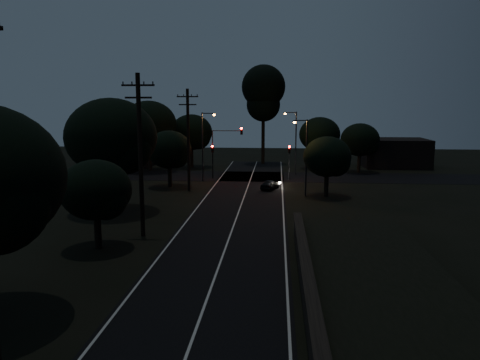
{
  "coord_description": "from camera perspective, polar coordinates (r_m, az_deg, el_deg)",
  "views": [
    {
      "loc": [
        3.18,
        -15.6,
        9.02
      ],
      "look_at": [
        0.0,
        24.0,
        2.5
      ],
      "focal_mm": 35.0,
      "sensor_mm": 36.0,
      "label": 1
    }
  ],
  "objects": [
    {
      "name": "road_surface",
      "position": [
        47.69,
        0.69,
        -1.57
      ],
      "size": [
        60.0,
        70.0,
        0.03
      ],
      "color": "black",
      "rests_on": "ground"
    },
    {
      "name": "utility_pole_mid",
      "position": [
        32.12,
        -12.06,
        3.25
      ],
      "size": [
        2.2,
        0.3,
        11.0
      ],
      "color": "black",
      "rests_on": "ground"
    },
    {
      "name": "ground",
      "position": [
        18.3,
        -6.43,
        -20.28
      ],
      "size": [
        160.0,
        160.0,
        0.0
      ],
      "primitive_type": "plane",
      "color": "black"
    },
    {
      "name": "tree_left_b",
      "position": [
        30.13,
        -16.96,
        -1.37
      ],
      "size": [
        4.43,
        4.43,
        5.63
      ],
      "color": "black",
      "rests_on": "ground"
    },
    {
      "name": "building_right",
      "position": [
        70.98,
        18.31,
        3.17
      ],
      "size": [
        9.0,
        7.0,
        4.0
      ],
      "primitive_type": "cube",
      "color": "black",
      "rests_on": "ground"
    },
    {
      "name": "building_left",
      "position": [
        71.79,
        -14.29,
        3.58
      ],
      "size": [
        10.0,
        8.0,
        4.4
      ],
      "primitive_type": "cube",
      "color": "black",
      "rests_on": "ground"
    },
    {
      "name": "signal_left",
      "position": [
        56.47,
        -3.36,
        3.02
      ],
      "size": [
        0.28,
        0.35,
        4.1
      ],
      "color": "black",
      "rests_on": "ground"
    },
    {
      "name": "streetlight_a",
      "position": [
        54.45,
        -4.4,
        4.67
      ],
      "size": [
        1.66,
        0.26,
        8.0
      ],
      "color": "black",
      "rests_on": "ground"
    },
    {
      "name": "retaining_wall",
      "position": [
        20.92,
        17.35,
        -14.82
      ],
      "size": [
        6.93,
        26.0,
        1.6
      ],
      "color": "black",
      "rests_on": "ground"
    },
    {
      "name": "utility_pole_far",
      "position": [
        48.61,
        -6.33,
        5.09
      ],
      "size": [
        2.2,
        0.3,
        10.5
      ],
      "color": "black",
      "rests_on": "ground"
    },
    {
      "name": "tree_right_a",
      "position": [
        46.08,
        10.78,
        2.67
      ],
      "size": [
        4.63,
        4.63,
        5.89
      ],
      "color": "black",
      "rests_on": "ground"
    },
    {
      "name": "tree_far_w",
      "position": [
        63.81,
        -10.86,
        6.54
      ],
      "size": [
        7.37,
        7.37,
        9.4
      ],
      "color": "black",
      "rests_on": "ground"
    },
    {
      "name": "tall_pine",
      "position": [
        70.65,
        2.87,
        10.59
      ],
      "size": [
        6.47,
        6.47,
        14.71
      ],
      "color": "black",
      "rests_on": "ground"
    },
    {
      "name": "tree_far_nw",
      "position": [
        66.7,
        -5.78,
        5.71
      ],
      "size": [
        5.94,
        5.94,
        7.52
      ],
      "color": "black",
      "rests_on": "ground"
    },
    {
      "name": "streetlight_c",
      "position": [
        45.92,
        7.89,
        3.4
      ],
      "size": [
        1.46,
        0.26,
        7.5
      ],
      "color": "black",
      "rests_on": "ground"
    },
    {
      "name": "car",
      "position": [
        49.59,
        3.67,
        -0.56
      ],
      "size": [
        2.19,
        3.32,
        1.05
      ],
      "primitive_type": "imported",
      "rotation": [
        0.0,
        0.0,
        2.8
      ],
      "color": "black",
      "rests_on": "ground"
    },
    {
      "name": "signal_mast",
      "position": [
        56.12,
        -1.66,
        4.53
      ],
      "size": [
        3.7,
        0.35,
        6.25
      ],
      "color": "black",
      "rests_on": "ground"
    },
    {
      "name": "streetlight_b",
      "position": [
        59.8,
        6.64,
        5.05
      ],
      "size": [
        1.66,
        0.26,
        8.0
      ],
      "color": "black",
      "rests_on": "ground"
    },
    {
      "name": "tree_far_e",
      "position": [
        63.64,
        14.58,
        4.66
      ],
      "size": [
        5.09,
        5.09,
        6.46
      ],
      "color": "black",
      "rests_on": "ground"
    },
    {
      "name": "tree_far_ne",
      "position": [
        65.91,
        9.87,
        5.38
      ],
      "size": [
        5.68,
        5.68,
        7.18
      ],
      "color": "black",
      "rests_on": "ground"
    },
    {
      "name": "signal_right",
      "position": [
        55.95,
        6.03,
        2.92
      ],
      "size": [
        0.28,
        0.35,
        4.1
      ],
      "color": "black",
      "rests_on": "ground"
    },
    {
      "name": "tree_left_d",
      "position": [
        51.08,
        -8.47,
        3.56
      ],
      "size": [
        4.85,
        4.85,
        6.16
      ],
      "color": "black",
      "rests_on": "ground"
    },
    {
      "name": "tree_left_c",
      "position": [
        39.89,
        -15.13,
        4.85
      ],
      "size": [
        7.51,
        7.51,
        9.49
      ],
      "color": "black",
      "rests_on": "ground"
    }
  ]
}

